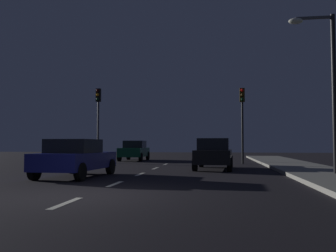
{
  "coord_description": "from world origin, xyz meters",
  "views": [
    {
      "loc": [
        3.27,
        -8.75,
        1.28
      ],
      "look_at": [
        -0.02,
        15.35,
        2.49
      ],
      "focal_mm": 38.75,
      "sensor_mm": 36.0,
      "label": 1
    }
  ],
  "objects": [
    {
      "name": "lane_stripe_fifth",
      "position": [
        0.0,
        14.0,
        0.0
      ],
      "size": [
        0.16,
        1.6,
        0.01
      ],
      "primitive_type": "cube",
      "color": "silver",
      "rests_on": "ground_plane"
    },
    {
      "name": "street_lamp_right",
      "position": [
        7.51,
        6.05,
        3.9
      ],
      "size": [
        1.77,
        0.36,
        6.39
      ],
      "color": "black",
      "rests_on": "ground_plane"
    },
    {
      "name": "lane_stripe_fourth",
      "position": [
        0.0,
        10.2,
        0.0
      ],
      "size": [
        0.16,
        1.6,
        0.01
      ],
      "primitive_type": "cube",
      "color": "silver",
      "rests_on": "ground_plane"
    },
    {
      "name": "sidewalk_curb_right",
      "position": [
        7.5,
        7.0,
        0.07
      ],
      "size": [
        3.0,
        40.0,
        0.15
      ],
      "primitive_type": "cube",
      "color": "gray",
      "rests_on": "ground_plane"
    },
    {
      "name": "traffic_signal_left",
      "position": [
        -4.85,
        15.18,
        3.56
      ],
      "size": [
        0.32,
        0.38,
        5.1
      ],
      "color": "#4C4C51",
      "rests_on": "ground_plane"
    },
    {
      "name": "car_oncoming_far",
      "position": [
        -3.15,
        18.9,
        0.78
      ],
      "size": [
        1.89,
        4.1,
        1.54
      ],
      "color": "#0F4C2D",
      "rests_on": "ground_plane"
    },
    {
      "name": "car_adjacent_lane",
      "position": [
        -2.22,
        4.78,
        0.75
      ],
      "size": [
        2.15,
        4.22,
        1.47
      ],
      "color": "navy",
      "rests_on": "ground_plane"
    },
    {
      "name": "lane_stripe_second",
      "position": [
        0.0,
        2.6,
        0.0
      ],
      "size": [
        0.16,
        1.6,
        0.01
      ],
      "primitive_type": "cube",
      "color": "silver",
      "rests_on": "ground_plane"
    },
    {
      "name": "lane_stripe_nearest",
      "position": [
        0.0,
        -1.2,
        0.0
      ],
      "size": [
        0.16,
        1.6,
        0.01
      ],
      "primitive_type": "cube",
      "color": "silver",
      "rests_on": "ground_plane"
    },
    {
      "name": "car_stopped_ahead",
      "position": [
        3.09,
        9.84,
        0.79
      ],
      "size": [
        2.03,
        4.23,
        1.57
      ],
      "color": "black",
      "rests_on": "ground_plane"
    },
    {
      "name": "ground_plane",
      "position": [
        0.0,
        7.0,
        0.0
      ],
      "size": [
        80.0,
        80.0,
        0.0
      ],
      "primitive_type": "plane",
      "color": "black"
    },
    {
      "name": "traffic_signal_right",
      "position": [
        4.89,
        15.18,
        3.45
      ],
      "size": [
        0.32,
        0.38,
        4.93
      ],
      "color": "black",
      "rests_on": "ground_plane"
    },
    {
      "name": "lane_stripe_third",
      "position": [
        0.0,
        6.4,
        0.0
      ],
      "size": [
        0.16,
        1.6,
        0.01
      ],
      "primitive_type": "cube",
      "color": "silver",
      "rests_on": "ground_plane"
    }
  ]
}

